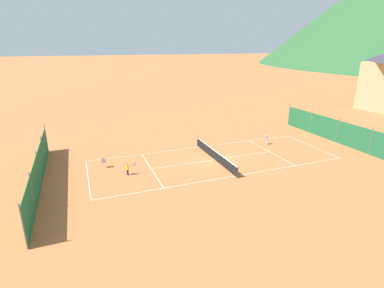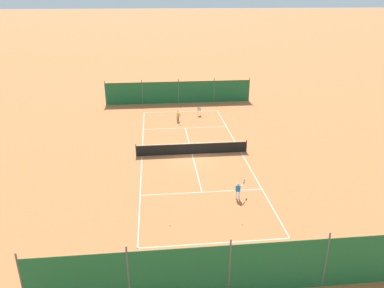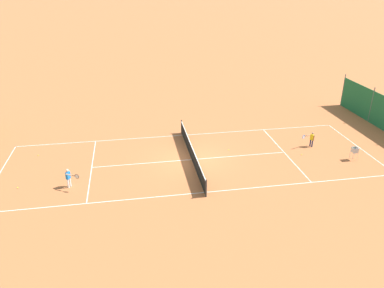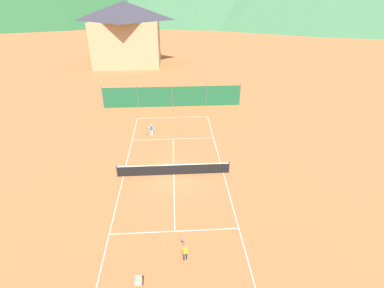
% 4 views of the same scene
% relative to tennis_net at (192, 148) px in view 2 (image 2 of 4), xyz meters
% --- Properties ---
extents(ground_plane, '(600.00, 600.00, 0.00)m').
position_rel_tennis_net_xyz_m(ground_plane, '(0.00, 0.00, -0.50)').
color(ground_plane, '#BC6638').
extents(court_line_markings, '(8.25, 23.85, 0.01)m').
position_rel_tennis_net_xyz_m(court_line_markings, '(0.00, 0.00, -0.50)').
color(court_line_markings, white).
rests_on(court_line_markings, ground).
extents(tennis_net, '(9.18, 0.08, 1.06)m').
position_rel_tennis_net_xyz_m(tennis_net, '(0.00, 0.00, 0.00)').
color(tennis_net, '#2D2D2D').
rests_on(tennis_net, ground).
extents(windscreen_fence_far, '(17.28, 0.08, 2.90)m').
position_rel_tennis_net_xyz_m(windscreen_fence_far, '(-0.00, 15.50, 0.81)').
color(windscreen_fence_far, '#1E6038').
rests_on(windscreen_fence_far, ground).
extents(windscreen_fence_near, '(17.28, 0.08, 2.90)m').
position_rel_tennis_net_xyz_m(windscreen_fence_near, '(-0.00, -15.50, 0.81)').
color(windscreen_fence_near, '#1E6038').
rests_on(windscreen_fence_near, ground).
extents(player_near_baseline, '(0.38, 0.96, 1.08)m').
position_rel_tennis_net_xyz_m(player_near_baseline, '(0.55, -8.57, 0.14)').
color(player_near_baseline, '#23284C').
rests_on(player_near_baseline, ground).
extents(player_far_baseline, '(0.79, 0.82, 1.16)m').
position_rel_tennis_net_xyz_m(player_far_baseline, '(-2.22, 7.44, 0.18)').
color(player_far_baseline, white).
rests_on(player_far_baseline, ground).
extents(tennis_ball_by_net_right, '(0.07, 0.07, 0.07)m').
position_rel_tennis_net_xyz_m(tennis_ball_by_net_right, '(0.95, -2.76, -0.47)').
color(tennis_ball_by_net_right, '#CCE033').
rests_on(tennis_ball_by_net_right, ground).
extents(tennis_ball_far_corner, '(0.07, 0.07, 0.07)m').
position_rel_tennis_net_xyz_m(tennis_ball_far_corner, '(2.31, 10.04, -0.47)').
color(tennis_ball_far_corner, '#CCE033').
rests_on(tennis_ball_far_corner, ground).
extents(tennis_ball_alley_right, '(0.07, 0.07, 0.07)m').
position_rel_tennis_net_xyz_m(tennis_ball_alley_right, '(-1.83, 10.38, -0.47)').
color(tennis_ball_alley_right, '#CCE033').
rests_on(tennis_ball_alley_right, ground).
extents(tennis_ball_alley_left, '(0.07, 0.07, 0.07)m').
position_rel_tennis_net_xyz_m(tennis_ball_alley_left, '(-0.62, -7.39, -0.47)').
color(tennis_ball_alley_left, '#CCE033').
rests_on(tennis_ball_alley_left, ground).
extents(ball_hopper, '(0.36, 0.36, 0.89)m').
position_rel_tennis_net_xyz_m(ball_hopper, '(-1.85, -10.39, 0.16)').
color(ball_hopper, '#B7B7BC').
rests_on(ball_hopper, ground).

